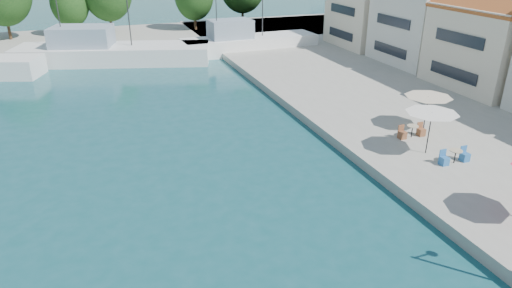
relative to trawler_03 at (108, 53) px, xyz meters
name	(u,v)px	position (x,y,z in m)	size (l,w,h in m)	color
quay_right	(501,102)	(27.73, -24.90, -0.77)	(32.00, 92.00, 0.60)	gray
quay_far	(85,40)	(-2.27, 12.10, -0.77)	(90.00, 16.00, 0.60)	gray
building_04	(503,32)	(29.73, -21.90, 3.95)	(9.00, 8.80, 9.20)	beige
building_05	(429,14)	(29.73, -12.90, 4.19)	(8.40, 8.80, 9.70)	silver
building_06	(376,2)	(29.73, -3.90, 4.43)	(9.00, 8.80, 10.20)	beige
trawler_03	(108,53)	(0.00, 0.00, 0.00)	(20.53, 10.43, 10.20)	silver
trawler_04	(247,43)	(15.26, -0.28, 0.00)	(15.80, 4.69, 10.20)	white
tree_05	(69,3)	(-3.43, 14.36, 3.56)	(4.72, 4.72, 6.99)	#3F2B19
umbrella_white	(431,117)	(15.59, -31.13, 1.72)	(2.91, 2.91, 2.44)	black
umbrella_cream	(428,100)	(18.04, -27.89, 1.40)	(2.98, 2.98, 2.12)	black
cafe_table_02	(455,158)	(16.19, -32.72, -0.18)	(1.82, 0.70, 0.76)	black
cafe_table_03	(412,133)	(16.29, -28.92, -0.18)	(1.82, 0.70, 0.76)	black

